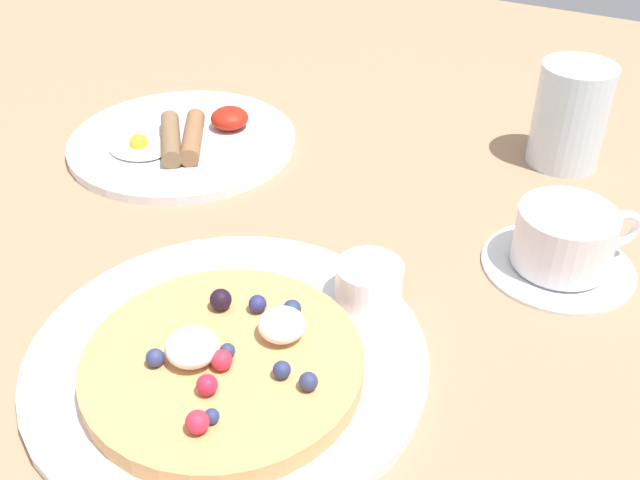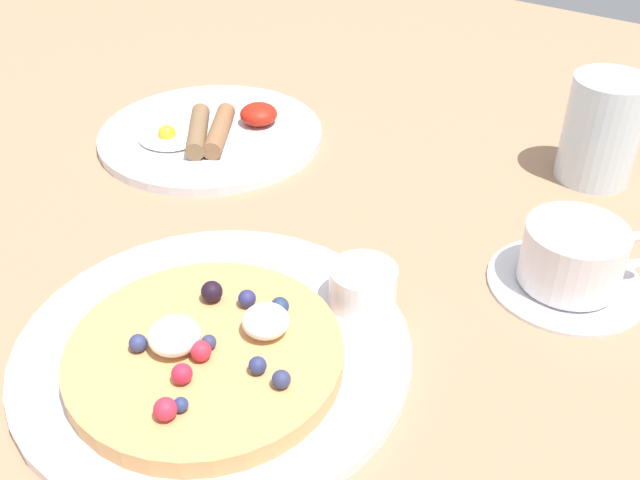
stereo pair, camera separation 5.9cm
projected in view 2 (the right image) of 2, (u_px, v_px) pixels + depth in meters
The scene contains 9 objects.
ground_plane at pixel (263, 254), 67.92cm from camera, with size 183.49×158.27×3.00cm, color #A57A5A.
pancake_plate at pixel (214, 349), 54.84cm from camera, with size 29.57×29.57×1.05cm, color white.
pancake_with_berries at pixel (206, 353), 52.30cm from camera, with size 19.89×19.89×3.86cm.
syrup_ramekin at pixel (363, 285), 57.49cm from camera, with size 5.37×5.37×3.25cm.
breakfast_plate at pixel (211, 135), 82.95cm from camera, with size 25.05×25.05×1.02cm, color white.
fried_breakfast at pixel (214, 127), 81.25cm from camera, with size 11.43×14.05×2.54cm.
coffee_saucer at pixel (566, 282), 61.65cm from camera, with size 13.08×13.08×0.61cm, color silver.
coffee_cup at pixel (575, 254), 59.94cm from camera, with size 9.94×8.76×5.12cm.
water_glass at pixel (602, 130), 73.26cm from camera, with size 7.59×7.59×10.85cm, color silver.
Camera 2 is at (35.43, -41.75, 39.04)cm, focal length 41.19 mm.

